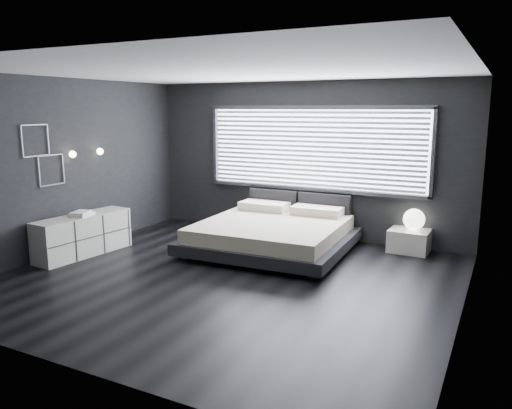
% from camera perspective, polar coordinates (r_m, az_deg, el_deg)
% --- Properties ---
extents(room, '(6.04, 6.00, 2.80)m').
position_cam_1_polar(room, '(6.67, -3.34, 2.98)').
color(room, black).
rests_on(room, ground).
extents(window, '(4.14, 0.09, 1.52)m').
position_cam_1_polar(window, '(8.99, 6.55, 6.34)').
color(window, white).
rests_on(window, ground).
extents(headboard, '(1.96, 0.16, 0.52)m').
position_cam_1_polar(headboard, '(9.17, 4.87, -0.11)').
color(headboard, black).
rests_on(headboard, ground).
extents(sconce_near, '(0.18, 0.11, 0.11)m').
position_cam_1_polar(sconce_near, '(8.51, -20.24, 5.41)').
color(sconce_near, silver).
rests_on(sconce_near, ground).
extents(sconce_far, '(0.18, 0.11, 0.11)m').
position_cam_1_polar(sconce_far, '(8.92, -17.41, 5.81)').
color(sconce_far, silver).
rests_on(sconce_far, ground).
extents(wall_art_upper, '(0.01, 0.48, 0.48)m').
position_cam_1_polar(wall_art_upper, '(8.17, -23.90, 6.71)').
color(wall_art_upper, '#47474C').
rests_on(wall_art_upper, ground).
extents(wall_art_lower, '(0.01, 0.48, 0.48)m').
position_cam_1_polar(wall_art_lower, '(8.37, -22.33, 3.66)').
color(wall_art_lower, '#47474C').
rests_on(wall_art_lower, ground).
extents(bed, '(2.56, 2.45, 0.64)m').
position_cam_1_polar(bed, '(8.24, 1.89, -3.30)').
color(bed, black).
rests_on(bed, ground).
extents(nightstand, '(0.65, 0.55, 0.37)m').
position_cam_1_polar(nightstand, '(8.58, 17.10, -3.98)').
color(nightstand, silver).
rests_on(nightstand, ground).
extents(orb_lamp, '(0.35, 0.35, 0.35)m').
position_cam_1_polar(orb_lamp, '(8.53, 17.61, -1.62)').
color(orb_lamp, white).
rests_on(orb_lamp, nightstand).
extents(dresser, '(0.61, 1.66, 0.65)m').
position_cam_1_polar(dresser, '(8.47, -19.13, -3.31)').
color(dresser, silver).
rests_on(dresser, ground).
extents(book_stack, '(0.34, 0.40, 0.07)m').
position_cam_1_polar(book_stack, '(8.36, -19.35, -0.99)').
color(book_stack, silver).
rests_on(book_stack, dresser).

